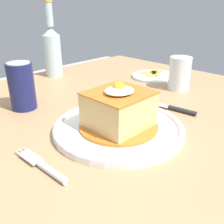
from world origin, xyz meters
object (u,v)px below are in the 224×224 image
soda_can (22,86)px  side_plate_fries (155,76)px  main_plate (118,127)px  knife (174,108)px  beer_bottle_clear (52,49)px  drinking_glass (179,76)px  fork (45,167)px

soda_can → side_plate_fries: bearing=-8.9°
main_plate → knife: bearing=-7.7°
knife → side_plate_fries: side_plate_fries is taller
beer_bottle_clear → drinking_glass: bearing=-65.9°
fork → knife: (0.38, -0.02, 0.00)m
drinking_glass → fork: bearing=-173.1°
fork → knife: bearing=-2.8°
beer_bottle_clear → main_plate: bearing=-108.0°
fork → drinking_glass: bearing=6.9°
drinking_glass → side_plate_fries: 0.15m
soda_can → side_plate_fries: size_ratio=0.73×
knife → beer_bottle_clear: bearing=93.3°
soda_can → beer_bottle_clear: (0.24, 0.21, 0.04)m
knife → main_plate: bearing=172.3°
main_plate → side_plate_fries: bearing=25.5°
drinking_glass → soda_can: bearing=153.7°
beer_bottle_clear → side_plate_fries: beer_bottle_clear is taller
fork → drinking_glass: 0.54m
main_plate → drinking_glass: (0.35, 0.06, 0.04)m
fork → knife: 0.38m
main_plate → soda_can: soda_can is taller
side_plate_fries → main_plate: bearing=-154.5°
main_plate → soda_can: size_ratio=2.32×
fork → soda_can: 0.30m
knife → soda_can: 0.40m
knife → drinking_glass: (0.16, 0.08, 0.04)m
fork → side_plate_fries: side_plate_fries is taller
side_plate_fries → knife: bearing=-135.1°
fork → beer_bottle_clear: bearing=54.5°
drinking_glass → beer_bottle_clear: bearing=114.1°
soda_can → side_plate_fries: soda_can is taller
main_plate → beer_bottle_clear: size_ratio=1.08×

